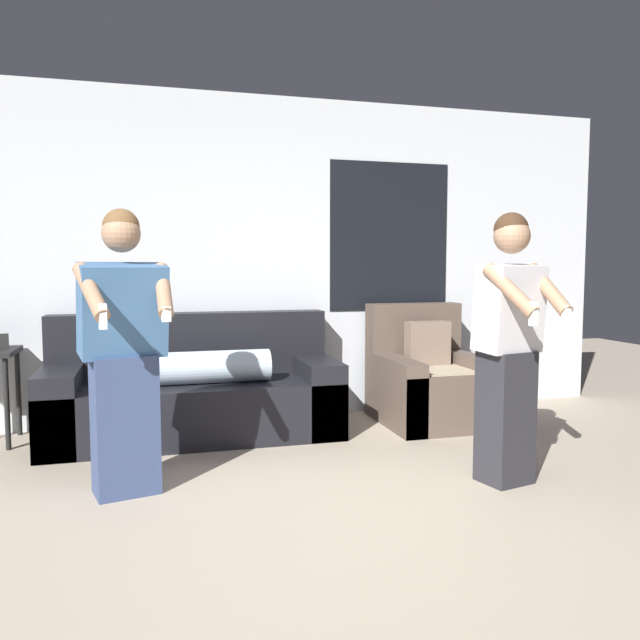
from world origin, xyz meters
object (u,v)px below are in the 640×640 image
at_px(person_left, 124,354).
at_px(person_right, 509,346).
at_px(couch, 194,394).
at_px(armchair, 428,383).

xyz_separation_m(person_left, person_right, (2.17, -0.40, 0.02)).
relative_size(couch, person_right, 1.35).
bearing_deg(armchair, couch, 177.55).
height_order(armchair, person_left, person_left).
height_order(couch, person_left, person_left).
height_order(couch, person_right, person_right).
bearing_deg(armchair, person_left, -155.48).
bearing_deg(couch, person_left, -111.63).
xyz_separation_m(armchair, person_left, (-2.36, -1.08, 0.48)).
bearing_deg(person_left, armchair, 24.52).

